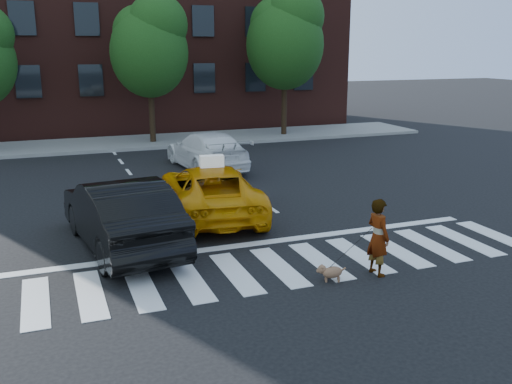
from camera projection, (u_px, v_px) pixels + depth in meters
ground at (279, 267)px, 12.47m from camera, size 120.00×120.00×0.00m
crosswalk at (279, 267)px, 12.47m from camera, size 13.00×2.40×0.01m
stop_line at (254, 244)px, 13.92m from camera, size 12.00×0.30×0.01m
sidewalk_far at (141, 142)px, 28.30m from camera, size 30.00×4.00×0.15m
building at (114, 23)px, 33.63m from camera, size 26.00×10.00×12.00m
tree_mid at (149, 43)px, 26.85m from camera, size 3.69×3.69×7.10m
tree_right at (286, 35)px, 29.15m from camera, size 4.00×4.00×7.70m
taxi at (210, 191)px, 16.12m from camera, size 3.01×5.48×1.45m
black_sedan at (121, 214)px, 13.49m from camera, size 2.44×5.31×1.69m
white_suv at (207, 150)px, 22.34m from camera, size 2.46×5.19×1.46m
woman at (378, 237)px, 11.88m from camera, size 0.47×0.65×1.65m
dog at (330, 272)px, 11.67m from camera, size 0.59×0.39×0.35m
taxi_sign at (212, 161)px, 15.72m from camera, size 0.68×0.35×0.32m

